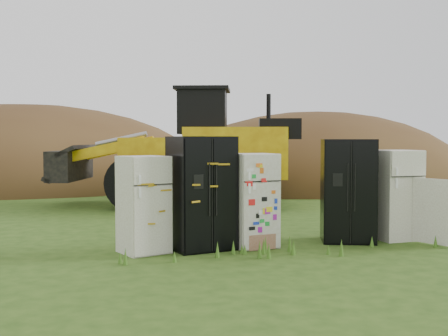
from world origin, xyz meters
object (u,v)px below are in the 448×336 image
at_px(wheel_loader, 173,147).
at_px(fridge_sticker, 253,200).
at_px(fridge_black_right, 348,190).
at_px(fridge_black_side, 201,193).
at_px(fridge_open_door, 396,195).
at_px(fridge_leftmost, 144,204).

bearing_deg(wheel_loader, fridge_sticker, -69.69).
bearing_deg(fridge_black_right, fridge_black_side, -159.91).
bearing_deg(fridge_open_door, fridge_black_right, 174.95).
xyz_separation_m(fridge_black_side, fridge_black_right, (2.79, -0.02, -0.02)).
relative_size(fridge_black_side, fridge_black_right, 1.03).
height_order(fridge_open_door, wheel_loader, wheel_loader).
xyz_separation_m(fridge_sticker, fridge_black_right, (1.86, 0.02, 0.13)).
distance_m(fridge_leftmost, wheel_loader, 6.65).
bearing_deg(fridge_black_right, wheel_loader, 128.82).
distance_m(fridge_leftmost, fridge_sticker, 1.93).
relative_size(fridge_leftmost, fridge_black_side, 0.83).
bearing_deg(wheel_loader, fridge_black_side, -78.00).
xyz_separation_m(fridge_sticker, fridge_open_door, (2.85, -0.01, 0.02)).
bearing_deg(fridge_black_side, fridge_sticker, -14.52).
height_order(fridge_black_side, fridge_open_door, fridge_black_side).
distance_m(fridge_black_right, wheel_loader, 6.74).
relative_size(fridge_black_side, fridge_open_door, 1.15).
height_order(fridge_sticker, wheel_loader, wheel_loader).
bearing_deg(fridge_sticker, fridge_leftmost, 171.67).
relative_size(fridge_black_right, fridge_open_door, 1.12).
bearing_deg(wheel_loader, fridge_leftmost, -86.66).
height_order(fridge_black_side, fridge_black_right, fridge_black_side).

